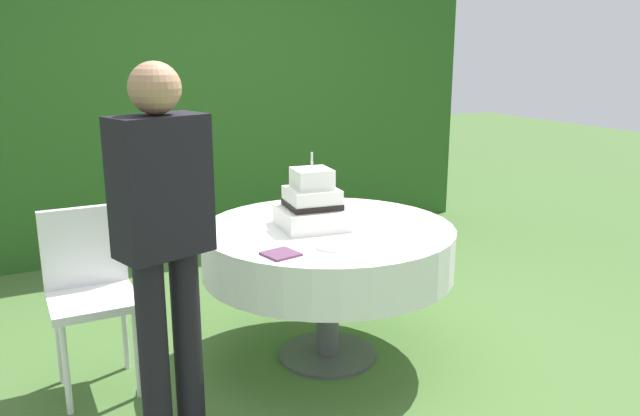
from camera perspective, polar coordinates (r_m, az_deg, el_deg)
ground_plane at (r=3.60m, az=0.68°, el=-13.06°), size 20.00×20.00×0.00m
foliage_hedge at (r=5.48m, az=-11.45°, el=9.64°), size 5.11×0.43×2.47m
cake_table at (r=3.36m, az=0.71°, el=-3.71°), size 1.32×1.32×0.74m
wedding_cake at (r=3.29m, az=-0.70°, el=0.28°), size 0.37×0.37×0.39m
serving_plate_near at (r=3.64m, az=4.02°, el=-0.21°), size 0.14×0.14×0.01m
serving_plate_far at (r=2.97m, az=1.09°, el=-3.47°), size 0.15×0.15×0.01m
napkin_stack at (r=2.88m, az=-3.53°, el=-4.13°), size 0.17×0.17×0.01m
garden_chair at (r=3.31m, az=-19.96°, el=-6.21°), size 0.40×0.40×0.89m
standing_person at (r=2.59m, az=-13.80°, el=-2.33°), size 0.40×0.30×1.60m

